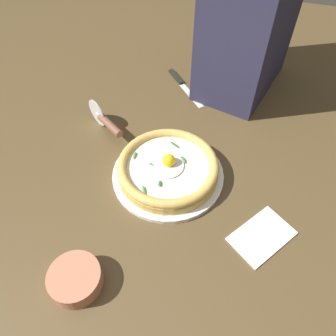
# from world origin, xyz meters

# --- Properties ---
(ground_plane) EXTENTS (2.40, 2.40, 0.03)m
(ground_plane) POSITION_xyz_m (0.00, 0.00, -0.01)
(ground_plane) COLOR brown
(ground_plane) RESTS_ON ground
(pizza_plate) EXTENTS (0.28, 0.28, 0.01)m
(pizza_plate) POSITION_xyz_m (0.04, -0.03, 0.01)
(pizza_plate) COLOR white
(pizza_plate) RESTS_ON ground
(pizza) EXTENTS (0.25, 0.25, 0.06)m
(pizza) POSITION_xyz_m (0.04, -0.03, 0.03)
(pizza) COLOR #D5B059
(pizza) RESTS_ON pizza_plate
(side_bowl) EXTENTS (0.11, 0.11, 0.04)m
(side_bowl) POSITION_xyz_m (-0.28, 0.07, 0.02)
(side_bowl) COLOR #BC7455
(side_bowl) RESTS_ON ground
(pizza_cutter) EXTENTS (0.10, 0.14, 0.08)m
(pizza_cutter) POSITION_xyz_m (0.15, 0.18, 0.04)
(pizza_cutter) COLOR silver
(pizza_cutter) RESTS_ON ground
(table_knife) EXTENTS (0.17, 0.16, 0.01)m
(table_knife) POSITION_xyz_m (0.43, 0.04, 0.00)
(table_knife) COLOR silver
(table_knife) RESTS_ON ground
(folded_napkin) EXTENTS (0.17, 0.16, 0.01)m
(folded_napkin) POSITION_xyz_m (-0.07, -0.28, 0.00)
(folded_napkin) COLOR white
(folded_napkin) RESTS_ON ground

